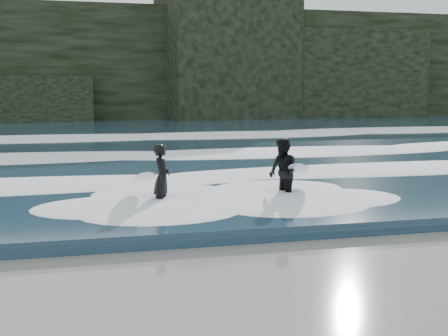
{
  "coord_description": "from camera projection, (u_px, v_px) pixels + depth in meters",
  "views": [
    {
      "loc": [
        -3.31,
        -6.84,
        2.89
      ],
      "look_at": [
        -0.18,
        6.3,
        1.0
      ],
      "focal_mm": 45.0,
      "sensor_mm": 36.0,
      "label": 1
    }
  ],
  "objects": [
    {
      "name": "ground",
      "position": [
        342.0,
        301.0,
        7.75
      ],
      "size": [
        120.0,
        120.0,
        0.0
      ],
      "primitive_type": "plane",
      "color": "#8D6B56",
      "rests_on": "ground"
    },
    {
      "name": "sea",
      "position": [
        144.0,
        133.0,
        35.67
      ],
      "size": [
        90.0,
        52.0,
        0.3
      ],
      "primitive_type": "cube",
      "color": "#1D384E",
      "rests_on": "ground"
    },
    {
      "name": "headland",
      "position": [
        125.0,
        66.0,
        51.37
      ],
      "size": [
        70.0,
        9.0,
        10.0
      ],
      "primitive_type": "cube",
      "color": "black",
      "rests_on": "ground"
    },
    {
      "name": "foam_near",
      "position": [
        208.0,
        176.0,
        16.37
      ],
      "size": [
        60.0,
        3.2,
        0.2
      ],
      "primitive_type": "ellipsoid",
      "color": "white",
      "rests_on": "sea"
    },
    {
      "name": "foam_mid",
      "position": [
        174.0,
        150.0,
        23.11
      ],
      "size": [
        60.0,
        4.0,
        0.24
      ],
      "primitive_type": "ellipsoid",
      "color": "white",
      "rests_on": "sea"
    },
    {
      "name": "foam_far",
      "position": [
        151.0,
        133.0,
        31.78
      ],
      "size": [
        60.0,
        4.8,
        0.3
      ],
      "primitive_type": "ellipsoid",
      "color": "white",
      "rests_on": "sea"
    },
    {
      "name": "surfer_left",
      "position": [
        159.0,
        178.0,
        13.31
      ],
      "size": [
        0.93,
        1.83,
        1.62
      ],
      "color": "black",
      "rests_on": "ground"
    },
    {
      "name": "surfer_right",
      "position": [
        285.0,
        172.0,
        14.03
      ],
      "size": [
        1.48,
        2.12,
        1.69
      ],
      "color": "black",
      "rests_on": "ground"
    }
  ]
}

